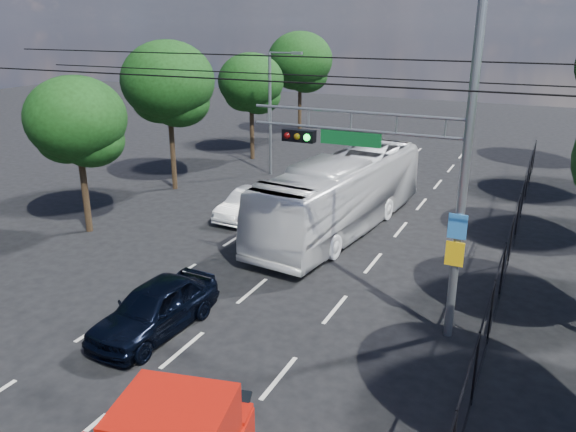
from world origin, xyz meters
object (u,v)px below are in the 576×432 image
Objects in this scene: navy_hatchback at (155,308)px; white_bus at (342,194)px; white_van at (248,204)px; signal_mast at (420,154)px.

white_bus is at bearing 82.63° from navy_hatchback.
white_bus is at bearing 7.43° from white_van.
white_bus is 4.57m from white_van.
navy_hatchback reaches higher than white_van.
signal_mast is 2.14× the size of navy_hatchback.
signal_mast is at bearing -32.40° from white_van.
white_van is at bearing -169.81° from white_bus.
navy_hatchback is (-6.57, -3.48, -4.49)m from signal_mast.
navy_hatchback is at bearing -94.29° from white_bus.
white_van is (-9.13, 6.56, -4.59)m from signal_mast.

